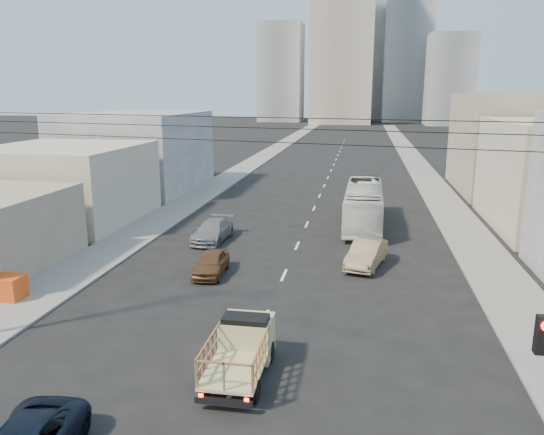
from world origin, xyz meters
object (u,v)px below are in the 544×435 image
(city_bus, at_px, (364,205))
(sedan_tan, at_px, (366,254))
(sedan_brown, at_px, (211,263))
(flatbed_pickup, at_px, (241,347))
(crate_stack, at_px, (5,287))
(sedan_grey, at_px, (213,231))

(city_bus, distance_m, sedan_tan, 10.10)
(sedan_brown, distance_m, sedan_tan, 9.11)
(flatbed_pickup, relative_size, sedan_tan, 0.96)
(flatbed_pickup, xyz_separation_m, crate_stack, (-13.06, 4.94, -0.40))
(sedan_brown, relative_size, sedan_tan, 0.84)
(sedan_grey, xyz_separation_m, crate_stack, (-7.06, -12.27, -0.02))
(city_bus, xyz_separation_m, sedan_tan, (0.23, -10.06, -0.86))
(crate_stack, bearing_deg, sedan_brown, 31.47)
(city_bus, xyz_separation_m, crate_stack, (-17.32, -18.50, -0.93))
(flatbed_pickup, relative_size, sedan_brown, 1.14)
(sedan_tan, bearing_deg, flatbed_pickup, -94.86)
(flatbed_pickup, height_order, sedan_brown, flatbed_pickup)
(flatbed_pickup, bearing_deg, crate_stack, 159.30)
(city_bus, relative_size, sedan_grey, 2.39)
(city_bus, bearing_deg, sedan_tan, -88.07)
(sedan_grey, bearing_deg, sedan_brown, -71.37)
(sedan_brown, bearing_deg, crate_stack, -151.19)
(city_bus, bearing_deg, crate_stack, -132.50)
(city_bus, height_order, sedan_grey, city_bus)
(sedan_brown, distance_m, sedan_grey, 7.06)
(sedan_grey, relative_size, crate_stack, 2.70)
(crate_stack, bearing_deg, sedan_grey, 60.08)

